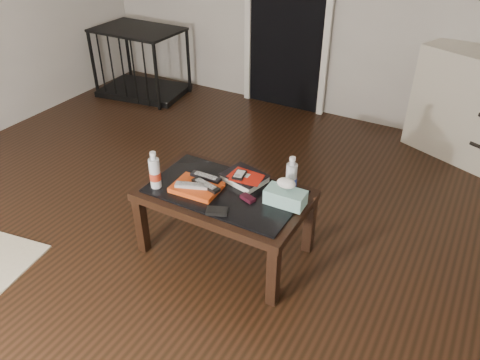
% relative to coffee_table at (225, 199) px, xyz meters
% --- Properties ---
extents(ground, '(5.00, 5.00, 0.00)m').
position_rel_coffee_table_xyz_m(ground, '(-0.25, -0.18, -0.40)').
color(ground, black).
rests_on(ground, ground).
extents(doorway, '(0.90, 0.08, 2.07)m').
position_rel_coffee_table_xyz_m(doorway, '(-0.65, 2.28, 0.63)').
color(doorway, black).
rests_on(doorway, ground).
extents(coffee_table, '(1.00, 0.60, 0.46)m').
position_rel_coffee_table_xyz_m(coffee_table, '(0.00, 0.00, 0.00)').
color(coffee_table, black).
rests_on(coffee_table, ground).
extents(pet_crate, '(0.98, 0.73, 0.71)m').
position_rel_coffee_table_xyz_m(pet_crate, '(-2.15, 1.82, -0.17)').
color(pet_crate, black).
rests_on(pet_crate, ground).
extents(magazines, '(0.29, 0.23, 0.03)m').
position_rel_coffee_table_xyz_m(magazines, '(-0.15, -0.07, 0.08)').
color(magazines, '#C23F12').
rests_on(magazines, coffee_table).
extents(remote_silver, '(0.20, 0.12, 0.02)m').
position_rel_coffee_table_xyz_m(remote_silver, '(-0.17, -0.10, 0.11)').
color(remote_silver, '#9D9DA1').
rests_on(remote_silver, magazines).
extents(remote_black_front, '(0.21, 0.10, 0.02)m').
position_rel_coffee_table_xyz_m(remote_black_front, '(-0.10, -0.05, 0.11)').
color(remote_black_front, black).
rests_on(remote_black_front, magazines).
extents(remote_black_back, '(0.20, 0.05, 0.02)m').
position_rel_coffee_table_xyz_m(remote_black_back, '(-0.15, 0.02, 0.11)').
color(remote_black_back, black).
rests_on(remote_black_back, magazines).
extents(textbook, '(0.29, 0.25, 0.05)m').
position_rel_coffee_table_xyz_m(textbook, '(0.05, 0.15, 0.09)').
color(textbook, black).
rests_on(textbook, coffee_table).
extents(dvd_mailers, '(0.20, 0.14, 0.01)m').
position_rel_coffee_table_xyz_m(dvd_mailers, '(0.06, 0.14, 0.11)').
color(dvd_mailers, '#B0170B').
rests_on(dvd_mailers, textbook).
extents(ipod, '(0.08, 0.11, 0.02)m').
position_rel_coffee_table_xyz_m(ipod, '(0.04, 0.12, 0.12)').
color(ipod, black).
rests_on(ipod, dvd_mailers).
extents(flip_phone, '(0.10, 0.07, 0.02)m').
position_rel_coffee_table_xyz_m(flip_phone, '(0.16, -0.02, 0.08)').
color(flip_phone, black).
rests_on(flip_phone, coffee_table).
extents(wallet, '(0.14, 0.11, 0.02)m').
position_rel_coffee_table_xyz_m(wallet, '(0.07, -0.21, 0.07)').
color(wallet, black).
rests_on(wallet, coffee_table).
extents(water_bottle_left, '(0.08, 0.08, 0.24)m').
position_rel_coffee_table_xyz_m(water_bottle_left, '(-0.38, -0.16, 0.18)').
color(water_bottle_left, silver).
rests_on(water_bottle_left, coffee_table).
extents(water_bottle_right, '(0.07, 0.07, 0.24)m').
position_rel_coffee_table_xyz_m(water_bottle_right, '(0.35, 0.18, 0.18)').
color(water_bottle_right, silver).
rests_on(water_bottle_right, coffee_table).
extents(tissue_box, '(0.23, 0.13, 0.09)m').
position_rel_coffee_table_xyz_m(tissue_box, '(0.37, 0.06, 0.11)').
color(tissue_box, teal).
rests_on(tissue_box, coffee_table).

